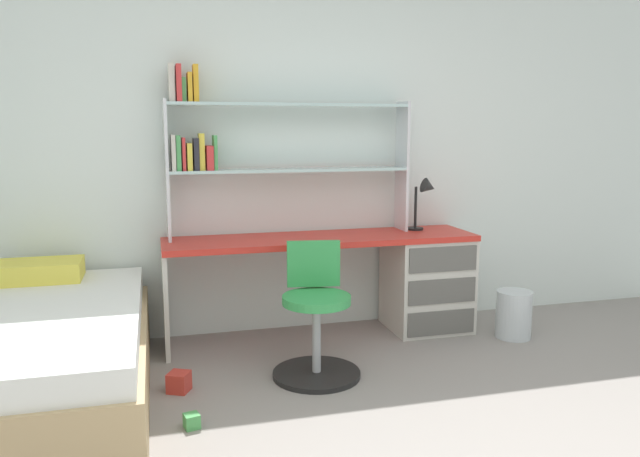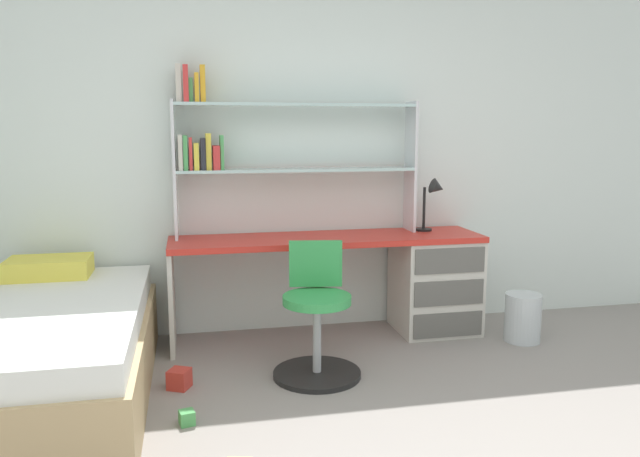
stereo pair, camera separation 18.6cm
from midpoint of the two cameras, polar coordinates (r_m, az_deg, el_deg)
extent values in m
cube|color=silver|center=(4.48, 1.71, 7.37)|extent=(6.01, 0.06, 2.61)
cube|color=red|center=(4.23, 1.99, -1.01)|extent=(2.14, 0.52, 0.04)
cube|color=beige|center=(4.56, 11.72, -5.07)|extent=(0.56, 0.49, 0.68)
cube|color=beige|center=(4.19, -12.30, -6.36)|extent=(0.03, 0.46, 0.68)
cube|color=#5E5B57|center=(4.40, 12.95, -8.68)|extent=(0.50, 0.01, 0.17)
cube|color=#5E5B57|center=(4.34, 13.05, -5.84)|extent=(0.50, 0.01, 0.17)
cube|color=#5E5B57|center=(4.29, 13.16, -2.92)|extent=(0.50, 0.01, 0.17)
cube|color=silver|center=(4.19, -12.07, 5.31)|extent=(0.02, 0.22, 0.92)
cube|color=silver|center=(4.50, 9.56, 5.64)|extent=(0.02, 0.22, 0.92)
cube|color=silver|center=(4.27, -0.86, 5.44)|extent=(1.63, 0.22, 0.02)
cube|color=silver|center=(4.26, -0.88, 11.36)|extent=(1.63, 0.22, 0.02)
cube|color=beige|center=(4.18, -11.52, 6.91)|extent=(0.03, 0.19, 0.23)
cube|color=#4CA559|center=(4.18, -11.08, 6.89)|extent=(0.03, 0.15, 0.23)
cube|color=red|center=(4.18, -10.61, 6.81)|extent=(0.02, 0.15, 0.21)
cube|color=yellow|center=(4.18, -10.10, 6.57)|extent=(0.03, 0.15, 0.18)
cube|color=#26262D|center=(4.19, -9.51, 6.82)|extent=(0.03, 0.15, 0.21)
cube|color=yellow|center=(4.19, -9.01, 7.04)|extent=(0.03, 0.13, 0.24)
cube|color=red|center=(4.19, -8.31, 6.51)|extent=(0.04, 0.17, 0.16)
cube|color=#4CA559|center=(4.19, -7.81, 6.98)|extent=(0.02, 0.14, 0.23)
cube|color=beige|center=(4.19, -11.66, 12.99)|extent=(0.04, 0.16, 0.24)
cube|color=red|center=(4.19, -11.03, 12.96)|extent=(0.03, 0.20, 0.23)
cube|color=#4CA559|center=(4.19, -10.58, 12.44)|extent=(0.03, 0.13, 0.15)
cube|color=gold|center=(4.19, -10.06, 12.67)|extent=(0.03, 0.17, 0.19)
cube|color=gold|center=(4.19, -9.51, 13.03)|extent=(0.03, 0.12, 0.24)
cylinder|color=black|center=(4.55, 10.70, -0.10)|extent=(0.12, 0.12, 0.02)
cylinder|color=black|center=(4.52, 10.76, 1.88)|extent=(0.02, 0.02, 0.30)
cone|color=black|center=(4.49, 12.01, 3.72)|extent=(0.12, 0.11, 0.13)
cylinder|color=black|center=(3.75, 1.19, -13.29)|extent=(0.52, 0.52, 0.03)
cylinder|color=#A5A8AD|center=(3.67, 1.20, -10.31)|extent=(0.05, 0.05, 0.44)
cylinder|color=green|center=(3.60, 1.21, -6.61)|extent=(0.40, 0.40, 0.05)
cube|color=green|center=(3.73, 1.02, -3.26)|extent=(0.32, 0.09, 0.28)
cube|color=tan|center=(3.66, -24.24, -11.71)|extent=(1.26, 1.90, 0.38)
cube|color=white|center=(3.58, -24.52, -7.78)|extent=(1.20, 1.84, 0.14)
cube|color=#EAD84C|center=(4.21, -22.62, -3.35)|extent=(0.50, 0.32, 0.12)
cylinder|color=silver|center=(4.53, 19.37, -7.78)|extent=(0.25, 0.25, 0.33)
cube|color=#479E51|center=(3.24, -10.52, -16.83)|extent=(0.09, 0.09, 0.07)
cube|color=red|center=(3.64, -11.41, -13.48)|extent=(0.15, 0.15, 0.11)
camera|label=1|loc=(0.09, -88.46, 0.25)|focal=34.63mm
camera|label=2|loc=(0.09, 91.54, -0.25)|focal=34.63mm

